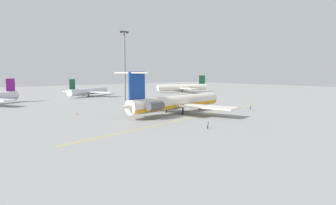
# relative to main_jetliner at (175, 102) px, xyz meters

# --- Properties ---
(ground) EXTENTS (396.55, 396.55, 0.00)m
(ground) POSITION_rel_main_jetliner_xyz_m (-1.63, -5.00, -3.24)
(ground) COLOR gray
(main_jetliner) EXTENTS (40.71, 36.08, 11.87)m
(main_jetliner) POSITION_rel_main_jetliner_xyz_m (0.00, 0.00, 0.00)
(main_jetliner) COLOR silver
(main_jetliner) RESTS_ON ground
(airliner_mid_left) EXTENTS (26.89, 27.19, 8.56)m
(airliner_mid_left) POSITION_rel_main_jetliner_xyz_m (9.86, 72.78, -0.72)
(airliner_mid_left) COLOR silver
(airliner_mid_left) RESTS_ON ground
(airliner_mid_right) EXTENTS (31.67, 31.74, 9.65)m
(airliner_mid_right) POSITION_rel_main_jetliner_xyz_m (63.36, 64.97, -0.39)
(airliner_mid_right) COLOR silver
(airliner_mid_right) RESTS_ON ground
(ground_crew_near_nose) EXTENTS (0.33, 0.37, 1.83)m
(ground_crew_near_nose) POSITION_rel_main_jetliner_xyz_m (24.14, -8.76, -2.08)
(ground_crew_near_nose) COLOR black
(ground_crew_near_nose) RESTS_ON ground
(ground_crew_near_tail) EXTENTS (0.40, 0.29, 1.78)m
(ground_crew_near_tail) POSITION_rel_main_jetliner_xyz_m (-10.21, -21.67, -2.11)
(ground_crew_near_tail) COLOR black
(ground_crew_near_tail) RESTS_ON ground
(safety_cone_nose) EXTENTS (0.40, 0.40, 0.55)m
(safety_cone_nose) POSITION_rel_main_jetliner_xyz_m (17.34, 22.52, -2.96)
(safety_cone_nose) COLOR #EA590F
(safety_cone_nose) RESTS_ON ground
(safety_cone_wingtip) EXTENTS (0.40, 0.40, 0.55)m
(safety_cone_wingtip) POSITION_rel_main_jetliner_xyz_m (-21.56, 16.73, -2.96)
(safety_cone_wingtip) COLOR #EA590F
(safety_cone_wingtip) RESTS_ON ground
(taxiway_centreline) EXTENTS (82.73, 17.10, 0.01)m
(taxiway_centreline) POSITION_rel_main_jetliner_xyz_m (1.13, -7.81, -3.23)
(taxiway_centreline) COLOR gold
(taxiway_centreline) RESTS_ON ground
(light_mast) EXTENTS (4.00, 0.70, 28.53)m
(light_mast) POSITION_rel_main_jetliner_xyz_m (12.12, 44.59, 12.26)
(light_mast) COLOR slate
(light_mast) RESTS_ON ground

